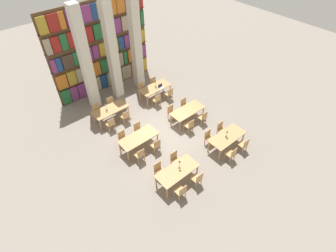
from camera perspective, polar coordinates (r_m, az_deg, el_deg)
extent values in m
plane|color=gray|center=(14.36, -0.72, -1.46)|extent=(40.00, 40.00, 0.00)
cube|color=brown|center=(16.93, -14.37, 16.22)|extent=(6.50, 0.06, 5.50)
cube|color=brown|center=(18.29, -12.90, 8.61)|extent=(6.50, 0.35, 0.03)
cube|color=#236B38|center=(17.17, -21.31, 6.00)|extent=(0.54, 0.20, 0.95)
cube|color=#84387A|center=(17.29, -19.76, 6.74)|extent=(0.46, 0.20, 0.95)
cube|color=#84387A|center=(17.43, -18.13, 7.51)|extent=(0.59, 0.20, 0.95)
cube|color=navy|center=(17.61, -16.31, 8.37)|extent=(0.54, 0.20, 0.95)
cube|color=tan|center=(17.76, -14.99, 8.98)|extent=(0.32, 0.20, 0.95)
cube|color=navy|center=(17.90, -13.80, 9.52)|extent=(0.45, 0.20, 0.95)
cube|color=tan|center=(18.06, -12.55, 10.09)|extent=(0.39, 0.20, 0.95)
cube|color=navy|center=(18.20, -11.59, 10.52)|extent=(0.27, 0.20, 0.95)
cube|color=#B7932D|center=(18.35, -10.58, 10.97)|extent=(0.32, 0.20, 0.95)
cube|color=tan|center=(18.58, -9.12, 11.61)|extent=(0.70, 0.20, 0.95)
cube|color=orange|center=(18.92, -7.19, 12.44)|extent=(0.66, 0.20, 0.95)
cube|color=#B7932D|center=(19.24, -5.51, 13.15)|extent=(0.57, 0.20, 0.95)
cube|color=brown|center=(17.70, -13.45, 11.53)|extent=(6.50, 0.35, 0.03)
cube|color=orange|center=(16.60, -22.15, 8.94)|extent=(0.59, 0.20, 0.88)
cube|color=#B7932D|center=(16.75, -20.24, 9.82)|extent=(0.50, 0.20, 0.88)
cube|color=tan|center=(16.91, -18.48, 10.63)|extent=(0.58, 0.20, 0.88)
cube|color=#236B38|center=(17.06, -16.92, 11.32)|extent=(0.37, 0.20, 0.88)
cube|color=orange|center=(17.23, -15.40, 11.99)|extent=(0.51, 0.20, 0.88)
cube|color=#236B38|center=(17.42, -13.85, 12.66)|extent=(0.44, 0.20, 0.88)
cube|color=#84387A|center=(17.61, -12.48, 13.24)|extent=(0.48, 0.20, 0.88)
cube|color=maroon|center=(17.77, -11.30, 13.74)|extent=(0.31, 0.20, 0.88)
cube|color=tan|center=(17.93, -10.26, 14.16)|extent=(0.29, 0.20, 0.88)
cube|color=#236B38|center=(18.08, -9.34, 14.54)|extent=(0.26, 0.20, 0.88)
cube|color=orange|center=(18.31, -8.00, 15.07)|extent=(0.58, 0.20, 0.88)
cube|color=maroon|center=(18.56, -6.59, 15.63)|extent=(0.35, 0.20, 0.88)
cube|color=#84387A|center=(18.78, -5.49, 16.05)|extent=(0.39, 0.20, 0.88)
cube|color=brown|center=(17.17, -14.06, 14.64)|extent=(6.50, 0.35, 0.03)
cube|color=#84387A|center=(16.04, -23.69, 11.81)|extent=(0.26, 0.20, 0.81)
cube|color=navy|center=(16.11, -22.71, 12.25)|extent=(0.31, 0.20, 0.81)
cube|color=#47382D|center=(16.24, -21.01, 13.00)|extent=(0.63, 0.20, 0.81)
cube|color=#236B38|center=(16.43, -18.96, 13.89)|extent=(0.63, 0.20, 0.81)
cube|color=#84387A|center=(16.62, -17.04, 14.70)|extent=(0.48, 0.20, 0.81)
cube|color=#84387A|center=(16.79, -15.58, 15.31)|extent=(0.38, 0.20, 0.81)
cube|color=#B7932D|center=(17.00, -13.88, 15.99)|extent=(0.60, 0.20, 0.81)
cube|color=#B7932D|center=(17.28, -11.87, 16.78)|extent=(0.65, 0.20, 0.81)
cube|color=navy|center=(17.52, -10.25, 17.39)|extent=(0.37, 0.20, 0.81)
cube|color=#84387A|center=(17.71, -9.11, 17.81)|extent=(0.32, 0.20, 0.81)
cube|color=navy|center=(17.88, -8.06, 18.19)|extent=(0.30, 0.20, 0.81)
cube|color=#B7932D|center=(18.06, -7.05, 18.55)|extent=(0.34, 0.20, 0.81)
cube|color=#B7932D|center=(18.30, -5.79, 18.99)|extent=(0.44, 0.20, 0.81)
cube|color=brown|center=(16.69, -14.72, 17.93)|extent=(6.50, 0.35, 0.03)
cube|color=tan|center=(15.55, -24.76, 15.38)|extent=(0.33, 0.20, 0.88)
cube|color=maroon|center=(15.66, -23.30, 16.00)|extent=(0.44, 0.20, 0.88)
cube|color=#236B38|center=(15.78, -21.80, 16.63)|extent=(0.39, 0.20, 0.88)
cube|color=maroon|center=(15.90, -20.41, 17.20)|extent=(0.39, 0.20, 0.88)
cube|color=#236B38|center=(16.04, -18.96, 17.78)|extent=(0.45, 0.20, 0.88)
cube|color=maroon|center=(16.23, -17.15, 18.49)|extent=(0.59, 0.20, 0.88)
cube|color=#236B38|center=(16.47, -15.08, 19.27)|extent=(0.55, 0.20, 0.88)
cube|color=#84387A|center=(16.71, -13.23, 19.94)|extent=(0.53, 0.20, 0.88)
cube|color=#84387A|center=(16.99, -11.28, 20.62)|extent=(0.60, 0.20, 0.88)
cube|color=tan|center=(17.26, -9.54, 21.20)|extent=(0.41, 0.20, 0.88)
cube|color=#B7932D|center=(17.49, -8.18, 21.64)|extent=(0.37, 0.20, 0.88)
cube|color=maroon|center=(17.71, -6.91, 22.04)|extent=(0.46, 0.20, 0.88)
cube|color=#236B38|center=(17.92, -5.79, 22.39)|extent=(0.24, 0.20, 0.88)
cube|color=brown|center=(16.28, -15.44, 21.41)|extent=(6.50, 0.35, 0.03)
cube|color=#B7932D|center=(15.15, -25.79, 19.11)|extent=(0.47, 0.20, 0.90)
cube|color=maroon|center=(15.29, -23.82, 19.91)|extent=(0.57, 0.20, 0.90)
cube|color=orange|center=(15.43, -22.19, 20.55)|extent=(0.31, 0.20, 0.90)
cube|color=#84387A|center=(15.55, -20.82, 21.08)|extent=(0.33, 0.20, 0.90)
cube|color=tan|center=(15.68, -19.40, 21.60)|extent=(0.41, 0.20, 0.90)
cube|color=#84387A|center=(15.88, -17.53, 22.27)|extent=(0.61, 0.20, 0.90)
cube|color=navy|center=(16.07, -15.92, 22.82)|extent=(0.30, 0.20, 0.90)
cube|color=tan|center=(16.28, -14.22, 23.38)|extent=(0.66, 0.20, 0.90)
cube|color=orange|center=(16.56, -12.18, 24.03)|extent=(0.47, 0.20, 0.90)
cube|color=orange|center=(16.82, -10.44, 24.55)|extent=(0.55, 0.20, 0.90)
cube|color=#84387A|center=(17.04, -9.02, 24.96)|extent=(0.26, 0.20, 0.90)
cube|color=#84387A|center=(17.22, -7.95, 25.26)|extent=(0.35, 0.20, 0.90)
cube|color=maroon|center=(17.49, -6.46, 25.66)|extent=(0.51, 0.20, 0.90)
cube|color=silver|center=(15.16, -17.54, 13.31)|extent=(0.52, 0.52, 6.00)
cube|color=silver|center=(15.77, -12.10, 15.56)|extent=(0.52, 0.52, 6.00)
cube|color=silver|center=(16.52, -7.02, 17.50)|extent=(0.52, 0.52, 6.00)
cube|color=tan|center=(11.71, 2.04, -9.71)|extent=(1.98, 0.89, 0.04)
cylinder|color=tan|center=(11.53, -0.22, -14.34)|extent=(0.07, 0.07, 0.74)
cylinder|color=tan|center=(12.28, 6.37, -9.58)|extent=(0.07, 0.07, 0.74)
cylinder|color=tan|center=(11.85, -2.57, -12.05)|extent=(0.07, 0.07, 0.74)
cylinder|color=tan|center=(12.58, 3.98, -7.59)|extent=(0.07, 0.07, 0.74)
cylinder|color=tan|center=(11.71, 1.28, -14.43)|extent=(0.04, 0.04, 0.41)
cylinder|color=tan|center=(11.85, 2.63, -13.46)|extent=(0.04, 0.04, 0.41)
cylinder|color=tan|center=(11.59, 2.44, -15.50)|extent=(0.04, 0.04, 0.41)
cylinder|color=tan|center=(11.72, 3.78, -14.50)|extent=(0.04, 0.04, 0.41)
cube|color=tan|center=(11.53, 2.57, -13.87)|extent=(0.42, 0.40, 0.04)
cube|color=tan|center=(11.26, 3.26, -13.83)|extent=(0.40, 0.03, 0.42)
cylinder|color=tan|center=(12.27, -0.56, -10.52)|extent=(0.04, 0.04, 0.41)
cylinder|color=tan|center=(12.14, -1.89, -11.40)|extent=(0.04, 0.04, 0.41)
cylinder|color=tan|center=(12.43, -1.58, -9.55)|extent=(0.04, 0.04, 0.41)
cylinder|color=tan|center=(12.30, -2.90, -10.41)|extent=(0.04, 0.04, 0.41)
cube|color=tan|center=(12.10, -1.75, -9.84)|extent=(0.42, 0.40, 0.04)
cube|color=tan|center=(12.01, -2.34, -8.64)|extent=(0.40, 0.03, 0.42)
cylinder|color=tan|center=(12.11, 4.88, -11.80)|extent=(0.04, 0.04, 0.41)
cylinder|color=tan|center=(12.27, 6.11, -10.88)|extent=(0.04, 0.04, 0.41)
cylinder|color=tan|center=(11.98, 6.04, -12.79)|extent=(0.04, 0.04, 0.41)
cylinder|color=tan|center=(12.15, 7.26, -11.85)|extent=(0.04, 0.04, 0.41)
cube|color=tan|center=(11.94, 6.15, -11.21)|extent=(0.42, 0.40, 0.04)
cube|color=tan|center=(11.69, 6.89, -11.10)|extent=(0.40, 0.03, 0.42)
cylinder|color=tan|center=(12.68, 2.91, -8.16)|extent=(0.04, 0.04, 0.41)
cylinder|color=tan|center=(12.52, 1.68, -9.00)|extent=(0.04, 0.04, 0.41)
cylinder|color=tan|center=(12.83, 1.87, -7.26)|extent=(0.04, 0.04, 0.41)
cylinder|color=tan|center=(12.68, 0.65, -8.08)|extent=(0.04, 0.04, 0.41)
cube|color=tan|center=(12.50, 1.80, -7.47)|extent=(0.42, 0.40, 0.04)
cube|color=tan|center=(12.41, 1.25, -6.30)|extent=(0.40, 0.03, 0.42)
cylinder|color=brown|center=(11.78, 2.47, -9.09)|extent=(0.14, 0.14, 0.01)
cylinder|color=brown|center=(11.61, 2.50, -8.44)|extent=(0.02, 0.02, 0.41)
cone|color=brown|center=(11.42, 2.54, -7.69)|extent=(0.11, 0.11, 0.07)
cube|color=tan|center=(13.41, 12.78, -2.27)|extent=(1.98, 0.89, 0.04)
cylinder|color=tan|center=(13.02, 11.18, -6.23)|extent=(0.07, 0.07, 0.74)
cylinder|color=tan|center=(14.12, 16.03, -2.44)|extent=(0.07, 0.07, 0.74)
cylinder|color=tan|center=(13.30, 8.82, -4.44)|extent=(0.07, 0.07, 0.74)
cylinder|color=tan|center=(14.38, 13.75, -0.87)|extent=(0.07, 0.07, 0.74)
cylinder|color=tan|center=(13.23, 12.16, -6.50)|extent=(0.04, 0.04, 0.41)
cylinder|color=tan|center=(13.44, 13.15, -5.71)|extent=(0.04, 0.04, 0.41)
cylinder|color=tan|center=(13.12, 13.29, -7.34)|extent=(0.04, 0.04, 0.41)
cylinder|color=tan|center=(13.33, 14.27, -6.53)|extent=(0.04, 0.04, 0.41)
cube|color=tan|center=(13.11, 13.37, -5.88)|extent=(0.42, 0.40, 0.04)
cube|color=tan|center=(12.88, 14.17, -5.66)|extent=(0.40, 0.03, 0.42)
cylinder|color=tan|center=(13.80, 10.02, -3.40)|extent=(0.04, 0.04, 0.41)
cylinder|color=tan|center=(13.60, 9.00, -4.13)|extent=(0.04, 0.04, 0.41)
cylinder|color=tan|center=(13.94, 8.99, -2.64)|extent=(0.04, 0.04, 0.41)
cylinder|color=tan|center=(13.74, 7.97, -3.35)|extent=(0.04, 0.04, 0.41)
cube|color=tan|center=(13.61, 9.10, -2.72)|extent=(0.42, 0.40, 0.04)
cube|color=tan|center=(13.53, 8.63, -1.62)|extent=(0.40, 0.03, 0.42)
cylinder|color=tan|center=(13.80, 14.72, -4.46)|extent=(0.04, 0.04, 0.41)
cylinder|color=tan|center=(14.02, 15.63, -3.73)|extent=(0.04, 0.04, 0.41)
cylinder|color=tan|center=(13.69, 15.82, -5.24)|extent=(0.04, 0.04, 0.41)
cylinder|color=tan|center=(13.91, 16.72, -4.49)|extent=(0.04, 0.04, 0.41)
cube|color=tan|center=(13.69, 15.90, -3.84)|extent=(0.42, 0.40, 0.04)
cube|color=tan|center=(13.47, 16.70, -3.60)|extent=(0.40, 0.03, 0.42)
cylinder|color=tan|center=(14.37, 12.56, -1.57)|extent=(0.04, 0.04, 0.41)
cylinder|color=tan|center=(14.15, 11.63, -2.24)|extent=(0.04, 0.04, 0.41)
cylinder|color=tan|center=(14.51, 11.54, -0.85)|extent=(0.04, 0.04, 0.41)
cylinder|color=tan|center=(14.29, 10.61, -1.51)|extent=(0.04, 0.04, 0.41)
cube|color=tan|center=(14.17, 11.71, -0.89)|extent=(0.42, 0.40, 0.04)
cube|color=tan|center=(14.09, 11.28, 0.17)|extent=(0.40, 0.03, 0.42)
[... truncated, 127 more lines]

